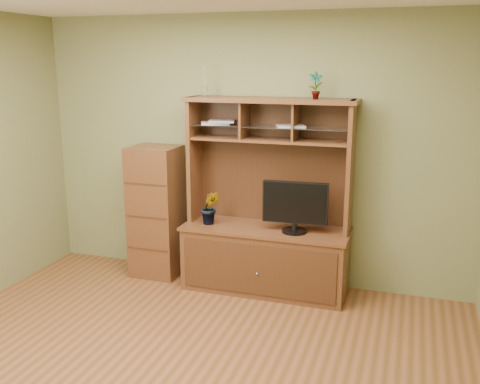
% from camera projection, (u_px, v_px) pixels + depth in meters
% --- Properties ---
extents(room, '(4.54, 4.04, 2.74)m').
position_uv_depth(room, '(162.00, 197.00, 3.58)').
color(room, brown).
rests_on(room, ground).
extents(media_hutch, '(1.66, 0.61, 1.90)m').
position_uv_depth(media_hutch, '(266.00, 239.00, 5.30)').
color(media_hutch, '#402212').
rests_on(media_hutch, room).
extents(monitor, '(0.62, 0.24, 0.49)m').
position_uv_depth(monitor, '(295.00, 206.00, 5.04)').
color(monitor, black).
rests_on(monitor, media_hutch).
extents(orchid_plant, '(0.22, 0.20, 0.34)m').
position_uv_depth(orchid_plant, '(210.00, 208.00, 5.31)').
color(orchid_plant, '#395E20').
rests_on(orchid_plant, media_hutch).
extents(top_plant, '(0.15, 0.12, 0.25)m').
position_uv_depth(top_plant, '(315.00, 85.00, 4.88)').
color(top_plant, '#356423').
rests_on(top_plant, media_hutch).
extents(reed_diffuser, '(0.06, 0.06, 0.30)m').
position_uv_depth(reed_diffuser, '(205.00, 84.00, 5.21)').
color(reed_diffuser, silver).
rests_on(reed_diffuser, media_hutch).
extents(magazines, '(1.08, 0.29, 0.04)m').
position_uv_depth(magazines, '(241.00, 123.00, 5.18)').
color(magazines, '#A4A4A9').
rests_on(magazines, media_hutch).
extents(side_cabinet, '(0.49, 0.45, 1.38)m').
position_uv_depth(side_cabinet, '(156.00, 211.00, 5.65)').
color(side_cabinet, '#402212').
rests_on(side_cabinet, room).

